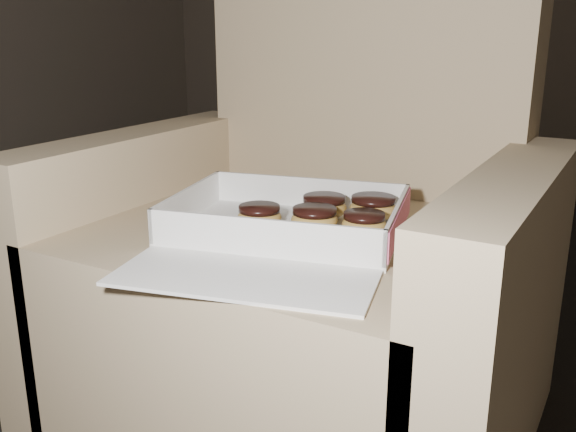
# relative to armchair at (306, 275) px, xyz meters

# --- Properties ---
(floor) EXTENTS (4.50, 4.50, 0.00)m
(floor) POSITION_rel_armchair_xyz_m (-0.20, 0.19, -0.27)
(floor) COLOR black
(floor) RESTS_ON ground
(armchair) EXTENTS (0.82, 0.69, 0.85)m
(armchair) POSITION_rel_armchair_xyz_m (0.00, 0.00, 0.00)
(armchair) COLOR tan
(armchair) RESTS_ON floor
(bakery_box) EXTENTS (0.44, 0.49, 0.06)m
(bakery_box) POSITION_rel_armchair_xyz_m (0.03, -0.14, 0.13)
(bakery_box) COLOR white
(bakery_box) RESTS_ON armchair
(donut_a) EXTENTS (0.08, 0.08, 0.04)m
(donut_a) POSITION_rel_armchair_xyz_m (0.05, -0.02, 0.14)
(donut_a) COLOR gold
(donut_a) RESTS_ON bakery_box
(donut_b) EXTENTS (0.08, 0.08, 0.04)m
(donut_b) POSITION_rel_armchair_xyz_m (0.06, -0.09, 0.14)
(donut_b) COLOR gold
(donut_b) RESTS_ON bakery_box
(donut_c) EXTENTS (0.08, 0.08, 0.04)m
(donut_c) POSITION_rel_armchair_xyz_m (0.12, 0.01, 0.14)
(donut_c) COLOR gold
(donut_c) RESTS_ON bakery_box
(donut_d) EXTENTS (0.07, 0.07, 0.04)m
(donut_d) POSITION_rel_armchair_xyz_m (0.14, -0.07, 0.14)
(donut_d) COLOR gold
(donut_d) RESTS_ON bakery_box
(donut_e) EXTENTS (0.07, 0.07, 0.04)m
(donut_e) POSITION_rel_armchair_xyz_m (-0.02, -0.12, 0.14)
(donut_e) COLOR gold
(donut_e) RESTS_ON bakery_box
(crumb_a) EXTENTS (0.01, 0.01, 0.00)m
(crumb_a) POSITION_rel_armchair_xyz_m (0.08, -0.20, 0.12)
(crumb_a) COLOR black
(crumb_a) RESTS_ON bakery_box
(crumb_b) EXTENTS (0.01, 0.01, 0.00)m
(crumb_b) POSITION_rel_armchair_xyz_m (0.15, -0.16, 0.12)
(crumb_b) COLOR black
(crumb_b) RESTS_ON bakery_box
(crumb_c) EXTENTS (0.01, 0.01, 0.00)m
(crumb_c) POSITION_rel_armchair_xyz_m (-0.00, -0.12, 0.12)
(crumb_c) COLOR black
(crumb_c) RESTS_ON bakery_box
(crumb_d) EXTENTS (0.01, 0.01, 0.00)m
(crumb_d) POSITION_rel_armchair_xyz_m (0.00, -0.22, 0.12)
(crumb_d) COLOR black
(crumb_d) RESTS_ON bakery_box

